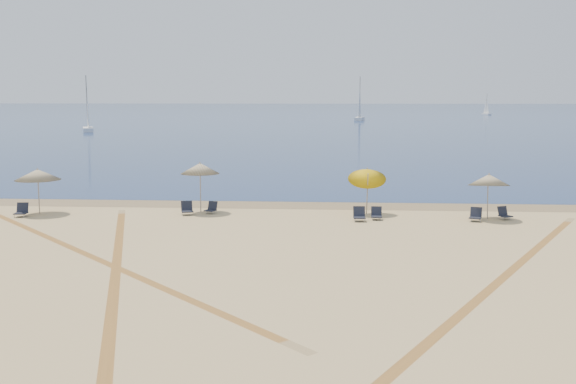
{
  "coord_description": "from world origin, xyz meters",
  "views": [
    {
      "loc": [
        2.27,
        -13.51,
        6.17
      ],
      "look_at": [
        0.0,
        20.0,
        1.3
      ],
      "focal_mm": 42.3,
      "sensor_mm": 36.0,
      "label": 1
    }
  ],
  "objects_px": {
    "chair_6": "(476,215)",
    "chair_3": "(211,208)",
    "sailboat_1": "(88,115)",
    "umbrella_4": "(489,180)",
    "chair_5": "(376,214)",
    "chair_1": "(22,211)",
    "sailboat_0": "(486,108)",
    "chair_2": "(187,209)",
    "sailboat_2": "(360,107)",
    "umbrella_3": "(367,174)",
    "chair_4": "(359,215)",
    "umbrella_1": "(38,175)",
    "chair_7": "(504,214)",
    "umbrella_2": "(200,168)"
  },
  "relations": [
    {
      "from": "sailboat_1",
      "to": "sailboat_2",
      "type": "bearing_deg",
      "value": 26.19
    },
    {
      "from": "chair_7",
      "to": "chair_4",
      "type": "bearing_deg",
      "value": 162.45
    },
    {
      "from": "umbrella_3",
      "to": "sailboat_1",
      "type": "xyz_separation_m",
      "value": [
        -42.41,
        75.42,
        0.69
      ]
    },
    {
      "from": "chair_7",
      "to": "sailboat_2",
      "type": "xyz_separation_m",
      "value": [
        -2.52,
        127.23,
        2.83
      ]
    },
    {
      "from": "chair_5",
      "to": "sailboat_0",
      "type": "height_order",
      "value": "sailboat_0"
    },
    {
      "from": "chair_1",
      "to": "sailboat_2",
      "type": "distance_m",
      "value": 129.99
    },
    {
      "from": "chair_3",
      "to": "chair_4",
      "type": "height_order",
      "value": "chair_4"
    },
    {
      "from": "chair_5",
      "to": "sailboat_1",
      "type": "bearing_deg",
      "value": 120.08
    },
    {
      "from": "chair_2",
      "to": "chair_4",
      "type": "distance_m",
      "value": 8.88
    },
    {
      "from": "chair_6",
      "to": "chair_3",
      "type": "bearing_deg",
      "value": -166.86
    },
    {
      "from": "chair_3",
      "to": "sailboat_1",
      "type": "relative_size",
      "value": 0.08
    },
    {
      "from": "sailboat_1",
      "to": "sailboat_2",
      "type": "distance_m",
      "value": 69.01
    },
    {
      "from": "chair_3",
      "to": "sailboat_0",
      "type": "bearing_deg",
      "value": 93.56
    },
    {
      "from": "umbrella_1",
      "to": "chair_7",
      "type": "relative_size",
      "value": 3.07
    },
    {
      "from": "chair_4",
      "to": "sailboat_2",
      "type": "bearing_deg",
      "value": 86.2
    },
    {
      "from": "umbrella_2",
      "to": "sailboat_0",
      "type": "distance_m",
      "value": 180.32
    },
    {
      "from": "umbrella_2",
      "to": "chair_3",
      "type": "xyz_separation_m",
      "value": [
        0.62,
        -0.27,
        -2.05
      ]
    },
    {
      "from": "chair_4",
      "to": "sailboat_0",
      "type": "xyz_separation_m",
      "value": [
        44.09,
        174.47,
        1.6
      ]
    },
    {
      "from": "chair_4",
      "to": "sailboat_0",
      "type": "height_order",
      "value": "sailboat_0"
    },
    {
      "from": "chair_3",
      "to": "chair_6",
      "type": "relative_size",
      "value": 0.94
    },
    {
      "from": "umbrella_4",
      "to": "chair_7",
      "type": "height_order",
      "value": "umbrella_4"
    },
    {
      "from": "chair_2",
      "to": "chair_7",
      "type": "relative_size",
      "value": 1.05
    },
    {
      "from": "umbrella_1",
      "to": "chair_4",
      "type": "distance_m",
      "value": 16.61
    },
    {
      "from": "umbrella_1",
      "to": "chair_3",
      "type": "distance_m",
      "value": 9.09
    },
    {
      "from": "umbrella_4",
      "to": "chair_3",
      "type": "height_order",
      "value": "umbrella_4"
    },
    {
      "from": "umbrella_4",
      "to": "chair_2",
      "type": "xyz_separation_m",
      "value": [
        -15.19,
        0.19,
        -1.65
      ]
    },
    {
      "from": "chair_4",
      "to": "chair_5",
      "type": "xyz_separation_m",
      "value": [
        0.87,
        0.43,
        -0.03
      ]
    },
    {
      "from": "chair_2",
      "to": "sailboat_2",
      "type": "relative_size",
      "value": 0.08
    },
    {
      "from": "umbrella_4",
      "to": "chair_5",
      "type": "xyz_separation_m",
      "value": [
        -5.52,
        -0.54,
        -1.68
      ]
    },
    {
      "from": "sailboat_1",
      "to": "chair_6",
      "type": "bearing_deg",
      "value": -79.53
    },
    {
      "from": "chair_1",
      "to": "chair_6",
      "type": "bearing_deg",
      "value": -4.34
    },
    {
      "from": "sailboat_1",
      "to": "sailboat_2",
      "type": "relative_size",
      "value": 0.89
    },
    {
      "from": "chair_2",
      "to": "sailboat_1",
      "type": "xyz_separation_m",
      "value": [
        -33.16,
        76.14,
        2.47
      ]
    },
    {
      "from": "chair_2",
      "to": "chair_6",
      "type": "bearing_deg",
      "value": -21.25
    },
    {
      "from": "umbrella_4",
      "to": "chair_1",
      "type": "relative_size",
      "value": 3.24
    },
    {
      "from": "chair_6",
      "to": "sailboat_1",
      "type": "height_order",
      "value": "sailboat_1"
    },
    {
      "from": "umbrella_2",
      "to": "chair_3",
      "type": "distance_m",
      "value": 2.15
    },
    {
      "from": "umbrella_2",
      "to": "chair_5",
      "type": "height_order",
      "value": "umbrella_2"
    },
    {
      "from": "chair_7",
      "to": "sailboat_0",
      "type": "bearing_deg",
      "value": 53.03
    },
    {
      "from": "umbrella_2",
      "to": "umbrella_4",
      "type": "bearing_deg",
      "value": -3.68
    },
    {
      "from": "umbrella_2",
      "to": "chair_7",
      "type": "relative_size",
      "value": 3.42
    },
    {
      "from": "chair_1",
      "to": "chair_7",
      "type": "xyz_separation_m",
      "value": [
        24.26,
        0.89,
        -0.03
      ]
    },
    {
      "from": "chair_2",
      "to": "sailboat_2",
      "type": "distance_m",
      "value": 127.76
    },
    {
      "from": "chair_6",
      "to": "sailboat_0",
      "type": "xyz_separation_m",
      "value": [
        38.4,
        174.12,
        1.61
      ]
    },
    {
      "from": "chair_1",
      "to": "sailboat_0",
      "type": "bearing_deg",
      "value": 65.58
    },
    {
      "from": "chair_1",
      "to": "sailboat_1",
      "type": "relative_size",
      "value": 0.08
    },
    {
      "from": "umbrella_1",
      "to": "umbrella_2",
      "type": "distance_m",
      "value": 8.34
    },
    {
      "from": "chair_7",
      "to": "sailboat_0",
      "type": "xyz_separation_m",
      "value": [
        36.89,
        173.53,
        1.63
      ]
    },
    {
      "from": "chair_7",
      "to": "chair_6",
      "type": "bearing_deg",
      "value": 176.35
    },
    {
      "from": "chair_7",
      "to": "sailboat_2",
      "type": "relative_size",
      "value": 0.08
    }
  ]
}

